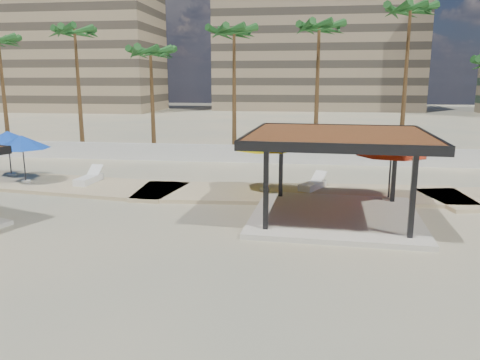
% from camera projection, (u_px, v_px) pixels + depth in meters
% --- Properties ---
extents(ground, '(200.00, 200.00, 0.00)m').
position_uv_depth(ground, '(238.00, 241.00, 16.58)').
color(ground, '#CDB488').
rests_on(ground, ground).
extents(promenade, '(44.45, 7.97, 0.24)m').
position_uv_depth(promenade, '(298.00, 191.00, 23.73)').
color(promenade, '#C6B284').
rests_on(promenade, ground).
extents(boundary_wall, '(56.00, 0.30, 1.20)m').
position_uv_depth(boundary_wall, '(271.00, 154.00, 31.95)').
color(boundary_wall, silver).
rests_on(boundary_wall, ground).
extents(building_west, '(34.00, 16.00, 32.40)m').
position_uv_depth(building_west, '(63.00, 26.00, 84.94)').
color(building_west, '#937F60').
rests_on(building_west, ground).
extents(building_mid, '(38.00, 16.00, 30.40)m').
position_uv_depth(building_mid, '(317.00, 33.00, 88.60)').
color(building_mid, '#847259').
rests_on(building_mid, ground).
extents(pavilion_central, '(7.39, 7.39, 3.56)m').
position_uv_depth(pavilion_central, '(337.00, 168.00, 18.81)').
color(pavilion_central, beige).
rests_on(pavilion_central, ground).
extents(umbrella_a, '(3.06, 3.06, 2.57)m').
position_uv_depth(umbrella_a, '(8.00, 137.00, 26.62)').
color(umbrella_a, beige).
rests_on(umbrella_a, promenade).
extents(umbrella_b, '(3.76, 3.76, 2.85)m').
position_uv_depth(umbrella_b, '(266.00, 142.00, 22.88)').
color(umbrella_b, beige).
rests_on(umbrella_b, promenade).
extents(umbrella_c, '(3.67, 3.67, 2.86)m').
position_uv_depth(umbrella_c, '(392.00, 147.00, 20.97)').
color(umbrella_c, beige).
rests_on(umbrella_c, promenade).
extents(umbrella_f, '(3.51, 3.51, 2.53)m').
position_uv_depth(umbrella_f, '(22.00, 142.00, 24.80)').
color(umbrella_f, beige).
rests_on(umbrella_f, promenade).
extents(lounger_a, '(0.81, 2.19, 0.82)m').
position_uv_depth(lounger_a, '(89.00, 179.00, 25.13)').
color(lounger_a, white).
rests_on(lounger_a, promenade).
extents(lounger_b, '(1.50, 2.11, 0.77)m').
position_uv_depth(lounger_b, '(313.00, 185.00, 23.75)').
color(lounger_b, white).
rests_on(lounger_b, promenade).
extents(palm_b, '(3.00, 3.00, 9.96)m').
position_uv_depth(palm_b, '(75.00, 37.00, 34.90)').
color(palm_b, brown).
rests_on(palm_b, ground).
extents(palm_c, '(3.00, 3.00, 8.39)m').
position_uv_depth(palm_c, '(151.00, 56.00, 33.81)').
color(palm_c, brown).
rests_on(palm_c, ground).
extents(palm_d, '(3.00, 3.00, 9.81)m').
position_uv_depth(palm_d, '(234.00, 37.00, 33.49)').
color(palm_d, brown).
rests_on(palm_d, ground).
extents(palm_e, '(3.00, 3.00, 9.97)m').
position_uv_depth(palm_e, '(319.00, 33.00, 32.16)').
color(palm_e, brown).
rests_on(palm_e, ground).
extents(palm_f, '(3.00, 3.00, 11.05)m').
position_uv_depth(palm_f, '(410.00, 16.00, 31.34)').
color(palm_f, brown).
rests_on(palm_f, ground).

